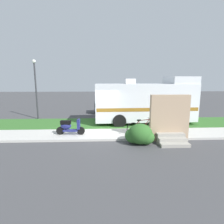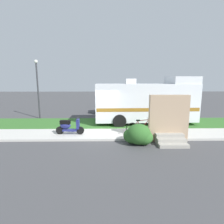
# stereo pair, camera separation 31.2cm
# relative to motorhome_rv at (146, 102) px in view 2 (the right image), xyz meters

# --- Properties ---
(ground_plane) EXTENTS (80.00, 80.00, 0.00)m
(ground_plane) POSITION_rel_motorhome_rv_xyz_m (-3.34, -1.70, -1.61)
(ground_plane) COLOR #424244
(sidewalk) EXTENTS (24.00, 2.00, 0.12)m
(sidewalk) POSITION_rel_motorhome_rv_xyz_m (-3.34, -2.90, -1.55)
(sidewalk) COLOR beige
(sidewalk) RESTS_ON ground
(grass_strip) EXTENTS (24.00, 3.40, 0.08)m
(grass_strip) POSITION_rel_motorhome_rv_xyz_m (-3.34, -0.20, -1.57)
(grass_strip) COLOR #336628
(grass_strip) RESTS_ON ground
(motorhome_rv) EXTENTS (7.08, 2.72, 3.38)m
(motorhome_rv) POSITION_rel_motorhome_rv_xyz_m (0.00, 0.00, 0.00)
(motorhome_rv) COLOR silver
(motorhome_rv) RESTS_ON ground
(scooter) EXTENTS (1.59, 0.50, 0.97)m
(scooter) POSITION_rel_motorhome_rv_xyz_m (-4.96, -3.02, -1.03)
(scooter) COLOR black
(scooter) RESTS_ON ground
(bicycle) EXTENTS (1.74, 0.52, 0.91)m
(bicycle) POSITION_rel_motorhome_rv_xyz_m (-0.92, -3.21, -1.09)
(bicycle) COLOR black
(bicycle) RESTS_ON ground
(pickup_truck_near) EXTENTS (5.89, 2.40, 1.82)m
(pickup_truck_near) POSITION_rel_motorhome_rv_xyz_m (-0.45, 4.53, -0.64)
(pickup_truck_near) COLOR #1E2328
(pickup_truck_near) RESTS_ON ground
(porch_steps) EXTENTS (2.00, 1.26, 2.40)m
(porch_steps) POSITION_rel_motorhome_rv_xyz_m (0.35, -4.00, -0.64)
(porch_steps) COLOR #9E998E
(porch_steps) RESTS_ON ground
(bush_by_porch) EXTENTS (1.42, 1.07, 1.01)m
(bush_by_porch) POSITION_rel_motorhome_rv_xyz_m (-1.27, -4.39, -1.13)
(bush_by_porch) COLOR #2D6026
(bush_by_porch) RESTS_ON ground
(bottle_green) EXTENTS (0.07, 0.07, 0.30)m
(bottle_green) POSITION_rel_motorhome_rv_xyz_m (0.34, -2.89, -1.36)
(bottle_green) COLOR brown
(bottle_green) RESTS_ON ground
(bottle_spare) EXTENTS (0.06, 0.06, 0.23)m
(bottle_spare) POSITION_rel_motorhome_rv_xyz_m (1.23, -3.08, -1.39)
(bottle_spare) COLOR navy
(bottle_spare) RESTS_ON ground
(street_lamp_post) EXTENTS (0.28, 0.28, 4.73)m
(street_lamp_post) POSITION_rel_motorhome_rv_xyz_m (-8.47, 1.90, 1.23)
(street_lamp_post) COLOR #333338
(street_lamp_post) RESTS_ON ground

